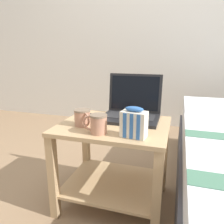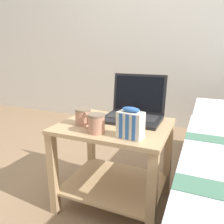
% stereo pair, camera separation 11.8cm
% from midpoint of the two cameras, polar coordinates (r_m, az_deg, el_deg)
% --- Properties ---
extents(ground_plane, '(8.00, 8.00, 0.00)m').
position_cam_midpoint_polar(ground_plane, '(1.48, -2.00, -22.25)').
color(ground_plane, '#937556').
extents(back_wall, '(8.00, 0.05, 2.50)m').
position_cam_midpoint_polar(back_wall, '(2.78, 9.70, 22.33)').
color(back_wall, silver).
rests_on(back_wall, ground_plane).
extents(bedside_table, '(0.61, 0.50, 0.51)m').
position_cam_midpoint_polar(bedside_table, '(1.31, -2.14, -10.81)').
color(bedside_table, tan).
rests_on(bedside_table, ground_plane).
extents(laptop, '(0.34, 0.28, 0.26)m').
position_cam_midpoint_polar(laptop, '(1.34, 2.56, 0.56)').
color(laptop, black).
rests_on(laptop, bedside_table).
extents(mug_front_left, '(0.13, 0.09, 0.10)m').
position_cam_midpoint_polar(mug_front_left, '(1.09, -6.81, -2.92)').
color(mug_front_left, tan).
rests_on(mug_front_left, bedside_table).
extents(mug_front_right, '(0.11, 0.10, 0.09)m').
position_cam_midpoint_polar(mug_front_right, '(1.21, -10.50, -1.26)').
color(mug_front_right, tan).
rests_on(mug_front_right, bedside_table).
extents(snack_bag, '(0.13, 0.09, 0.15)m').
position_cam_midpoint_polar(snack_bag, '(1.03, 2.49, -2.98)').
color(snack_bag, silver).
rests_on(snack_bag, bedside_table).
extents(cell_phone, '(0.08, 0.14, 0.01)m').
position_cam_midpoint_polar(cell_phone, '(1.38, -9.71, -1.18)').
color(cell_phone, black).
rests_on(cell_phone, bedside_table).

